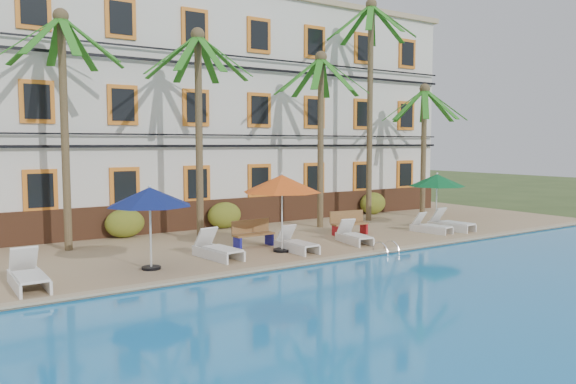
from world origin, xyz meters
TOP-DOWN VIEW (x-y plane):
  - ground at (0.00, 0.00)m, footprint 100.00×100.00m
  - pool_deck at (0.00, 5.00)m, footprint 30.00×12.00m
  - swimming_pool at (0.00, -7.00)m, footprint 26.00×12.00m
  - pool_coping at (0.00, -0.90)m, footprint 30.00×0.35m
  - hotel_building at (0.00, 9.98)m, footprint 25.40×6.44m
  - palm_a at (-7.00, 5.18)m, footprint 4.00×4.00m
  - palm_b at (-2.53, 4.47)m, footprint 4.00×4.00m
  - palm_c at (3.08, 4.59)m, footprint 4.00×4.00m
  - palm_d at (6.19, 4.99)m, footprint 4.00×4.00m
  - palm_e at (9.31, 4.58)m, footprint 4.00×4.00m
  - shrub_left at (-4.65, 6.60)m, footprint 1.50×0.90m
  - shrub_mid at (-0.43, 6.60)m, footprint 1.50×0.90m
  - shrub_right at (7.92, 6.60)m, footprint 1.50×0.90m
  - umbrella_blue at (-5.72, 0.91)m, footprint 2.41×2.41m
  - umbrella_red at (-1.21, 1.02)m, footprint 2.61×2.61m
  - umbrella_green at (7.09, 1.78)m, footprint 2.33×2.33m
  - lounger_a at (-8.97, 0.62)m, footprint 0.73×2.03m
  - lounger_b at (-3.48, 1.23)m, footprint 0.93×2.01m
  - lounger_c at (-0.82, 0.78)m, footprint 0.65×1.79m
  - lounger_d at (1.77, 0.89)m, footprint 0.94×1.83m
  - lounger_e at (5.87, 0.99)m, footprint 0.84×1.73m
  - lounger_f at (7.03, 0.95)m, footprint 0.86×1.95m
  - bench_left at (-1.57, 2.34)m, footprint 1.52×0.54m
  - bench_right at (2.85, 2.43)m, footprint 1.55×0.67m
  - pool_ladder at (1.54, -1.00)m, footprint 0.54×0.74m

SIDE VIEW (x-z plane):
  - ground at x=0.00m, z-range 0.00..0.00m
  - swimming_pool at x=0.00m, z-range 0.00..0.20m
  - pool_deck at x=0.00m, z-range 0.00..0.25m
  - pool_ladder at x=1.54m, z-range -0.12..0.62m
  - pool_coping at x=0.00m, z-range 0.25..0.31m
  - lounger_e at x=5.87m, z-range 0.11..0.90m
  - lounger_d at x=1.77m, z-range 0.10..0.93m
  - lounger_c at x=-0.82m, z-range 0.10..0.94m
  - lounger_f at x=7.03m, z-range 0.09..0.99m
  - lounger_b at x=-3.48m, z-range 0.09..1.01m
  - lounger_a at x=-8.97m, z-range 0.08..1.04m
  - bench_left at x=-1.57m, z-range 0.26..1.18m
  - bench_right at x=2.85m, z-range 0.26..1.18m
  - shrub_left at x=-4.65m, z-range 0.25..1.35m
  - shrub_mid at x=-0.43m, z-range 0.25..1.35m
  - shrub_right at x=7.92m, z-range 0.25..1.35m
  - umbrella_green at x=7.09m, z-range 1.07..3.41m
  - umbrella_blue at x=-5.72m, z-range 1.10..3.51m
  - umbrella_red at x=-1.21m, z-range 1.17..3.79m
  - palm_e at x=9.31m, z-range 1.22..7.62m
  - palm_c at x=3.08m, z-range 1.31..8.68m
  - palm_b at x=-2.53m, z-range 1.33..9.01m
  - palm_a at x=-7.00m, z-range 1.35..9.26m
  - hotel_building at x=0.00m, z-range 0.26..10.49m
  - palm_d at x=6.19m, z-range 1.49..11.50m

